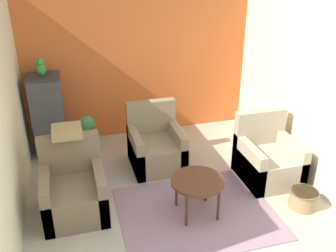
# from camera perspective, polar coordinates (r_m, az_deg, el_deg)

# --- Properties ---
(wall_back_accent) EXTENTS (3.95, 0.06, 2.58)m
(wall_back_accent) POSITION_cam_1_polar(r_m,az_deg,el_deg) (6.45, -4.38, 9.72)
(wall_back_accent) COLOR orange
(wall_back_accent) RESTS_ON ground_plane
(wall_left) EXTENTS (0.06, 3.52, 2.58)m
(wall_left) POSITION_cam_1_polar(r_m,az_deg,el_deg) (4.70, -23.52, 1.51)
(wall_left) COLOR beige
(wall_left) RESTS_ON ground_plane
(wall_right) EXTENTS (0.06, 3.52, 2.58)m
(wall_right) POSITION_cam_1_polar(r_m,az_deg,el_deg) (5.62, 19.60, 5.90)
(wall_right) COLOR beige
(wall_right) RESTS_ON ground_plane
(area_rug) EXTENTS (1.92, 1.58, 0.01)m
(area_rug) POSITION_cam_1_polar(r_m,az_deg,el_deg) (4.88, 4.33, -12.99)
(area_rug) COLOR gray
(area_rug) RESTS_ON ground_plane
(coffee_table) EXTENTS (0.66, 0.66, 0.50)m
(coffee_table) POSITION_cam_1_polar(r_m,az_deg,el_deg) (4.61, 4.51, -8.68)
(coffee_table) COLOR #512D1E
(coffee_table) RESTS_ON ground_plane
(armchair_left) EXTENTS (0.76, 0.82, 0.94)m
(armchair_left) POSITION_cam_1_polar(r_m,az_deg,el_deg) (4.86, -14.10, -9.68)
(armchair_left) COLOR #7A664C
(armchair_left) RESTS_ON ground_plane
(armchair_right) EXTENTS (0.76, 0.82, 0.94)m
(armchair_right) POSITION_cam_1_polar(r_m,az_deg,el_deg) (5.55, 14.88, -5.01)
(armchair_right) COLOR tan
(armchair_right) RESTS_ON ground_plane
(armchair_middle) EXTENTS (0.76, 0.82, 0.94)m
(armchair_middle) POSITION_cam_1_polar(r_m,az_deg,el_deg) (5.70, -1.87, -3.28)
(armchair_middle) COLOR #8E7A5B
(armchair_middle) RESTS_ON ground_plane
(birdcage) EXTENTS (0.50, 0.50, 1.30)m
(birdcage) POSITION_cam_1_polar(r_m,az_deg,el_deg) (6.20, -17.82, 1.60)
(birdcage) COLOR #353539
(birdcage) RESTS_ON ground_plane
(parrot) EXTENTS (0.13, 0.24, 0.28)m
(parrot) POSITION_cam_1_polar(r_m,az_deg,el_deg) (5.95, -18.81, 8.43)
(parrot) COLOR green
(parrot) RESTS_ON birdcage
(potted_plant) EXTENTS (0.29, 0.27, 0.66)m
(potted_plant) POSITION_cam_1_polar(r_m,az_deg,el_deg) (6.13, -12.19, -1.09)
(potted_plant) COLOR brown
(potted_plant) RESTS_ON ground_plane
(wicker_basket) EXTENTS (0.37, 0.37, 0.24)m
(wicker_basket) POSITION_cam_1_polar(r_m,az_deg,el_deg) (5.19, 19.90, -10.31)
(wicker_basket) COLOR #A37F51
(wicker_basket) RESTS_ON ground_plane
(throw_pillow) EXTENTS (0.36, 0.36, 0.10)m
(throw_pillow) POSITION_cam_1_polar(r_m,az_deg,el_deg) (4.77, -15.16, -0.79)
(throw_pillow) COLOR tan
(throw_pillow) RESTS_ON armchair_left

